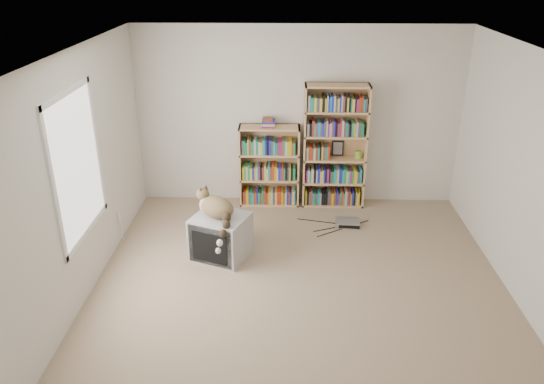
{
  "coord_description": "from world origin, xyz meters",
  "views": [
    {
      "loc": [
        -0.17,
        -4.65,
        3.31
      ],
      "look_at": [
        -0.32,
        1.0,
        0.77
      ],
      "focal_mm": 35.0,
      "sensor_mm": 36.0,
      "label": 1
    }
  ],
  "objects_px": {
    "bookcase_short": "(269,169)",
    "dvd_player": "(347,223)",
    "crt_tv": "(221,236)",
    "cat": "(217,212)",
    "bookcase_tall": "(334,149)"
  },
  "relations": [
    {
      "from": "cat",
      "to": "bookcase_tall",
      "type": "bearing_deg",
      "value": 84.41
    },
    {
      "from": "dvd_player",
      "to": "bookcase_short",
      "type": "bearing_deg",
      "value": 151.83
    },
    {
      "from": "cat",
      "to": "bookcase_short",
      "type": "height_order",
      "value": "bookcase_short"
    },
    {
      "from": "bookcase_short",
      "to": "dvd_player",
      "type": "xyz_separation_m",
      "value": [
        1.07,
        -0.7,
        -0.49
      ]
    },
    {
      "from": "bookcase_tall",
      "to": "dvd_player",
      "type": "relative_size",
      "value": 5.39
    },
    {
      "from": "crt_tv",
      "to": "bookcase_tall",
      "type": "xyz_separation_m",
      "value": [
        1.43,
        1.52,
        0.57
      ]
    },
    {
      "from": "bookcase_tall",
      "to": "dvd_player",
      "type": "xyz_separation_m",
      "value": [
        0.16,
        -0.7,
        -0.79
      ]
    },
    {
      "from": "crt_tv",
      "to": "dvd_player",
      "type": "relative_size",
      "value": 2.35
    },
    {
      "from": "bookcase_tall",
      "to": "cat",
      "type": "bearing_deg",
      "value": -132.76
    },
    {
      "from": "cat",
      "to": "bookcase_tall",
      "type": "relative_size",
      "value": 0.42
    },
    {
      "from": "bookcase_short",
      "to": "dvd_player",
      "type": "relative_size",
      "value": 3.58
    },
    {
      "from": "crt_tv",
      "to": "cat",
      "type": "distance_m",
      "value": 0.36
    },
    {
      "from": "cat",
      "to": "bookcase_short",
      "type": "xyz_separation_m",
      "value": [
        0.55,
        1.58,
        -0.09
      ]
    },
    {
      "from": "crt_tv",
      "to": "cat",
      "type": "xyz_separation_m",
      "value": [
        -0.02,
        -0.06,
        0.35
      ]
    },
    {
      "from": "crt_tv",
      "to": "bookcase_short",
      "type": "bearing_deg",
      "value": 92.34
    }
  ]
}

